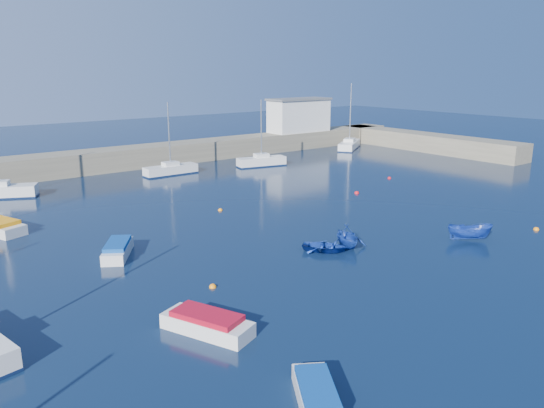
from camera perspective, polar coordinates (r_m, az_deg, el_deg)
ground at (r=34.13m, az=14.75°, el=-7.63°), size 220.00×220.00×0.00m
back_wall at (r=70.66m, az=-16.05°, el=4.72°), size 96.00×4.50×2.60m
right_arm at (r=86.88m, az=16.09°, el=6.44°), size 4.50×32.00×2.60m
harbor_office at (r=85.73m, az=2.91°, el=9.44°), size 10.00×4.00×5.00m
sailboat_6 at (r=65.29m, az=-10.84°, el=3.66°), size 6.56×1.89×8.65m
sailboat_7 at (r=69.77m, az=-1.14°, el=4.63°), size 6.69×3.14×8.61m
sailboat_8 at (r=85.71m, az=8.32°, el=6.32°), size 7.70×6.23×10.22m
motorboat_0 at (r=26.61m, az=-7.00°, el=-12.62°), size 3.28×4.89×1.04m
motorboat_1 at (r=37.95m, az=-16.26°, el=-4.70°), size 3.47×4.31×1.03m
motorboat_3 at (r=21.50m, az=4.85°, el=-19.91°), size 3.23×4.07×0.92m
dinghy_center at (r=37.58m, az=5.73°, el=-4.61°), size 3.75×3.90×0.66m
dinghy_left at (r=38.46m, az=8.08°, el=-3.45°), size 3.65×3.89×1.65m
dinghy_right at (r=42.35m, az=20.50°, el=-2.84°), size 3.23×3.14×1.26m
buoy_0 at (r=31.79m, az=-6.39°, el=-8.90°), size 0.44×0.44×0.44m
buoy_1 at (r=55.29m, az=9.11°, el=1.14°), size 0.49×0.49×0.49m
buoy_2 at (r=47.32m, az=26.54°, el=-2.50°), size 0.45×0.45×0.45m
buoy_3 at (r=48.25m, az=-5.58°, el=-0.70°), size 0.42×0.42×0.42m
buoy_4 at (r=63.53m, az=12.51°, el=2.70°), size 0.42×0.42×0.42m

